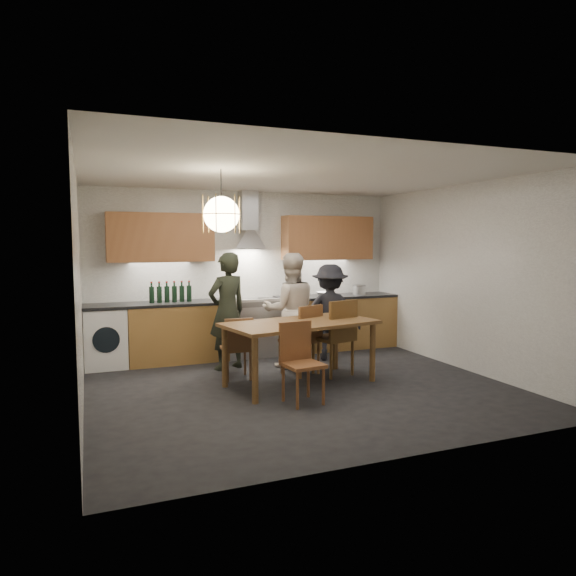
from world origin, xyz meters
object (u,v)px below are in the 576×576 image
object	(u,v)px
stock_pot	(359,290)
wine_bottles	(171,292)
dining_table	(300,329)
chair_front	(299,356)
chair_back_left	(238,344)
person_mid	(290,310)
mixing_bowl	(325,294)
person_left	(227,311)
person_right	(330,312)

from	to	relation	value
stock_pot	wine_bottles	world-z (taller)	wine_bottles
dining_table	stock_pot	bearing A→B (deg)	33.30
chair_front	chair_back_left	bearing A→B (deg)	102.93
dining_table	chair_back_left	world-z (taller)	chair_back_left
chair_back_left	person_mid	world-z (taller)	person_mid
mixing_bowl	person_left	bearing A→B (deg)	-160.51
person_mid	wine_bottles	bearing A→B (deg)	-20.68
person_right	wine_bottles	xyz separation A→B (m)	(-2.28, 0.73, 0.33)
chair_back_left	person_mid	distance (m)	1.06
person_mid	mixing_bowl	xyz separation A→B (m)	(0.96, 0.84, 0.12)
chair_front	person_left	bearing A→B (deg)	95.22
person_mid	chair_front	bearing A→B (deg)	81.97
mixing_bowl	wine_bottles	world-z (taller)	wine_bottles
person_mid	wine_bottles	distance (m)	1.81
chair_front	stock_pot	xyz separation A→B (m)	(2.13, 2.44, 0.46)
person_mid	dining_table	bearing A→B (deg)	86.05
chair_back_left	stock_pot	bearing A→B (deg)	-149.30
mixing_bowl	chair_front	bearing A→B (deg)	-121.45
chair_back_left	stock_pot	distance (m)	2.90
dining_table	person_mid	bearing A→B (deg)	65.13
mixing_bowl	wine_bottles	bearing A→B (deg)	178.20
stock_pot	person_left	bearing A→B (deg)	-164.44
person_right	chair_front	bearing A→B (deg)	78.37
wine_bottles	chair_back_left	bearing A→B (deg)	-64.67
person_left	person_right	distance (m)	1.61
chair_back_left	person_right	world-z (taller)	person_right
dining_table	mixing_bowl	xyz separation A→B (m)	(1.18, 1.75, 0.23)
chair_back_left	mixing_bowl	bearing A→B (deg)	-142.51
person_left	mixing_bowl	size ratio (longest dim) A/B	5.42
mixing_bowl	dining_table	bearing A→B (deg)	-124.06
person_right	mixing_bowl	xyz separation A→B (m)	(0.23, 0.65, 0.21)
person_left	person_right	xyz separation A→B (m)	(1.61, 0.00, -0.10)
person_left	person_mid	bearing A→B (deg)	148.23
person_left	mixing_bowl	xyz separation A→B (m)	(1.83, 0.65, 0.11)
wine_bottles	person_left	bearing A→B (deg)	-47.33
person_mid	person_left	bearing A→B (deg)	-2.34
chair_back_left	person_right	distance (m)	1.77
dining_table	person_left	world-z (taller)	person_left
dining_table	person_left	size ratio (longest dim) A/B	1.23
chair_front	wine_bottles	size ratio (longest dim) A/B	1.44
person_right	wine_bottles	bearing A→B (deg)	6.00
person_mid	wine_bottles	xyz separation A→B (m)	(-1.55, 0.92, 0.24)
mixing_bowl	wine_bottles	xyz separation A→B (m)	(-2.50, 0.08, 0.12)
dining_table	mixing_bowl	world-z (taller)	mixing_bowl
dining_table	chair_front	distance (m)	0.73
person_mid	wine_bottles	size ratio (longest dim) A/B	2.62
chair_back_left	mixing_bowl	world-z (taller)	mixing_bowl
dining_table	person_right	distance (m)	1.46
person_left	mixing_bowl	bearing A→B (deg)	-179.89
dining_table	stock_pot	size ratio (longest dim) A/B	9.38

